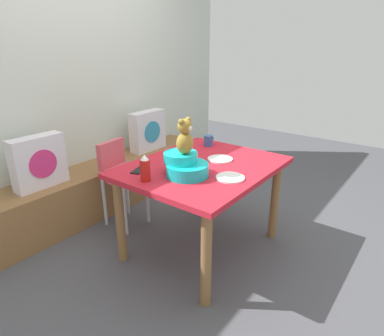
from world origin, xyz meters
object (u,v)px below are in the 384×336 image
coffee_mug (209,140)px  cell_phone (139,170)px  ketchup_bottle (145,169)px  dinner_plate_far (230,178)px  dinner_plate_near (220,159)px  dining_table (202,177)px  highchair (123,172)px  infant_seat_teal (185,166)px  pillow_floral_right (148,131)px  pillow_floral_left (39,162)px  teddy_bear (185,137)px

coffee_mug → cell_phone: coffee_mug is taller
ketchup_bottle → cell_phone: (0.10, 0.17, -0.08)m
ketchup_bottle → dinner_plate_far: size_ratio=0.92×
dinner_plate_near → cell_phone: 0.66m
dining_table → highchair: highchair is taller
infant_seat_teal → dinner_plate_near: size_ratio=1.65×
dining_table → coffee_mug: (0.44, 0.25, 0.15)m
pillow_floral_right → ketchup_bottle: ketchup_bottle is taller
pillow_floral_left → dinner_plate_near: (0.82, -1.27, 0.07)m
coffee_mug → pillow_floral_left: bearing=138.2°
infant_seat_teal → coffee_mug: 0.74m
highchair → infant_seat_teal: bearing=-99.6°
dinner_plate_far → dining_table: bearing=71.3°
teddy_bear → dinner_plate_far: teddy_bear is taller
dinner_plate_near → coffee_mug: bearing=48.3°
pillow_floral_right → ketchup_bottle: 1.58m
teddy_bear → cell_phone: size_ratio=1.74×
dinner_plate_far → ketchup_bottle: bearing=130.9°
dining_table → ketchup_bottle: ketchup_bottle is taller
pillow_floral_right → cell_phone: bearing=-138.2°
pillow_floral_right → teddy_bear: size_ratio=1.76×
pillow_floral_left → dinner_plate_near: pillow_floral_left is taller
ketchup_bottle → dinner_plate_far: bearing=-49.1°
pillow_floral_left → ketchup_bottle: 1.11m
ketchup_bottle → dinner_plate_far: 0.59m
teddy_bear → cell_phone: (-0.14, 0.32, -0.27)m
infant_seat_teal → cell_phone: size_ratio=2.29×
infant_seat_teal → dining_table: bearing=5.8°
highchair → coffee_mug: bearing=-45.6°
pillow_floral_right → dining_table: (-0.65, -1.22, -0.04)m
infant_seat_teal → coffee_mug: (0.68, 0.27, -0.02)m
ketchup_bottle → coffee_mug: bearing=7.4°
dining_table → ketchup_bottle: (-0.48, 0.13, 0.19)m
pillow_floral_right → teddy_bear: 1.57m
pillow_floral_left → highchair: 0.70m
dinner_plate_near → dinner_plate_far: bearing=-136.9°
pillow_floral_left → ketchup_bottle: bearing=-81.6°
infant_seat_teal → ketchup_bottle: size_ratio=1.78×
coffee_mug → dinner_plate_far: coffee_mug is taller
infant_seat_teal → dinner_plate_far: bearing=-64.1°
pillow_floral_right → dinner_plate_near: 1.35m
coffee_mug → dinner_plate_near: coffee_mug is taller
pillow_floral_right → cell_phone: pillow_floral_right is taller
cell_phone → ketchup_bottle: bearing=131.3°
teddy_bear → coffee_mug: size_ratio=2.08×
coffee_mug → dinner_plate_near: size_ratio=0.60×
dinner_plate_near → dinner_plate_far: (-0.28, -0.26, 0.00)m
infant_seat_teal → ketchup_bottle: (-0.24, 0.15, 0.02)m
dining_table → teddy_bear: 0.45m
infant_seat_teal → coffee_mug: infant_seat_teal is taller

